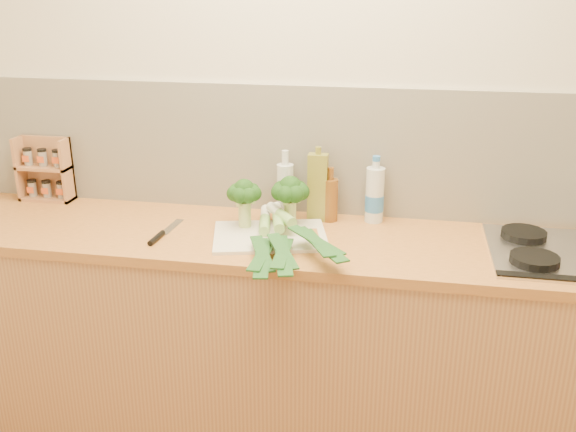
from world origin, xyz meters
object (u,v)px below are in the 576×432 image
object	(u,v)px
chopping_board	(270,236)
gas_hob	(572,252)
chefs_knife	(160,235)
spice_rack	(46,173)

from	to	relation	value
chopping_board	gas_hob	bearing A→B (deg)	-12.68
chefs_knife	gas_hob	bearing A→B (deg)	7.24
chopping_board	spice_rack	bearing A→B (deg)	151.62
gas_hob	chefs_knife	distance (m)	1.54
gas_hob	spice_rack	xyz separation A→B (m)	(-2.20, 0.25, 0.11)
chefs_knife	spice_rack	world-z (taller)	spice_rack
chopping_board	chefs_knife	size ratio (longest dim) A/B	1.47
chefs_knife	spice_rack	size ratio (longest dim) A/B	1.02
gas_hob	spice_rack	size ratio (longest dim) A/B	2.02
gas_hob	chopping_board	distance (m)	1.11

